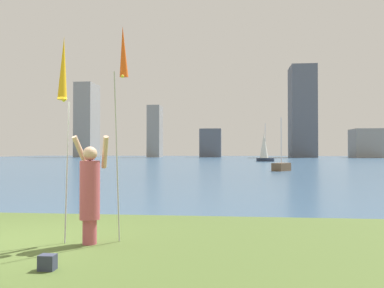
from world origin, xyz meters
name	(u,v)px	position (x,y,z in m)	size (l,w,h in m)	color
ground	(206,162)	(0.00, 50.95, -0.06)	(120.00, 138.00, 0.12)	#475B28
person	(90,190)	(1.47, -0.06, 0.91)	(0.68, 0.50, 1.86)	#B24C59
kite_flag_left	(63,73)	(1.02, -0.16, 2.92)	(0.16, 0.38, 3.56)	#B2B2B7
kite_flag_right	(123,59)	(1.92, 0.37, 3.27)	(0.16, 0.68, 3.86)	#B2B2B7
bag	(47,262)	(1.44, -1.56, 0.10)	(0.21, 0.16, 0.20)	#33384C
sailboat_2	(281,167)	(7.67, 25.45, 0.35)	(1.65, 1.82, 4.25)	brown
sailboat_4	(264,147)	(8.49, 54.21, 2.16)	(2.66, 1.59, 5.75)	#333D51
skyline_tower_0	(87,120)	(-33.37, 91.65, 9.35)	(4.40, 7.38, 18.70)	gray
skyline_tower_1	(155,132)	(-15.83, 92.23, 6.47)	(3.17, 5.35, 12.93)	gray
skyline_tower_2	(211,143)	(-1.93, 94.35, 3.58)	(5.40, 3.99, 7.17)	#565B66
skyline_tower_3	(302,112)	(20.61, 92.65, 11.09)	(5.91, 7.71, 22.19)	#565B66
skyline_tower_4	(367,143)	(34.81, 90.02, 3.34)	(6.60, 6.76, 6.68)	gray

